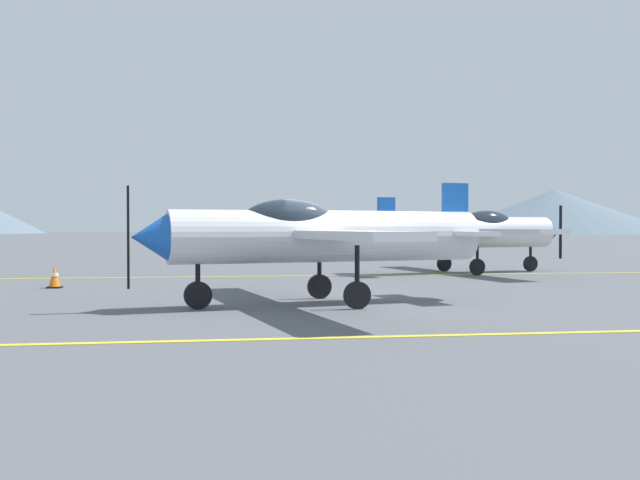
{
  "coord_description": "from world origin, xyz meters",
  "views": [
    {
      "loc": [
        -2.62,
        -14.73,
        1.6
      ],
      "look_at": [
        0.3,
        6.0,
        1.2
      ],
      "focal_mm": 39.86,
      "sensor_mm": 36.0,
      "label": 1
    }
  ],
  "objects": [
    {
      "name": "ground_plane",
      "position": [
        0.0,
        0.0,
        0.0
      ],
      "size": [
        400.0,
        400.0,
        0.0
      ],
      "primitive_type": "plane",
      "color": "#54565B"
    },
    {
      "name": "apron_line_near",
      "position": [
        0.0,
        -4.73,
        0.01
      ],
      "size": [
        80.0,
        0.16,
        0.01
      ],
      "primitive_type": "cube",
      "color": "yellow",
      "rests_on": "ground_plane"
    },
    {
      "name": "apron_line_far",
      "position": [
        0.0,
        7.96,
        0.01
      ],
      "size": [
        80.0,
        0.16,
        0.01
      ],
      "primitive_type": "cube",
      "color": "yellow",
      "rests_on": "ground_plane"
    },
    {
      "name": "airplane_near",
      "position": [
        -0.69,
        -0.33,
        1.44
      ],
      "size": [
        7.48,
        8.52,
        2.56
      ],
      "color": "silver",
      "rests_on": "ground_plane"
    },
    {
      "name": "airplane_mid",
      "position": [
        5.98,
        8.73,
        1.44
      ],
      "size": [
        7.48,
        8.52,
        2.56
      ],
      "color": "silver",
      "rests_on": "ground_plane"
    },
    {
      "name": "traffic_cone_front",
      "position": [
        -6.89,
        4.46,
        0.29
      ],
      "size": [
        0.36,
        0.36,
        0.59
      ],
      "color": "black",
      "rests_on": "ground_plane"
    },
    {
      "name": "hill_centerleft",
      "position": [
        72.7,
        137.66,
        5.01
      ],
      "size": [
        52.31,
        52.31,
        10.01
      ],
      "primitive_type": "cone",
      "color": "slate",
      "rests_on": "ground_plane"
    }
  ]
}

